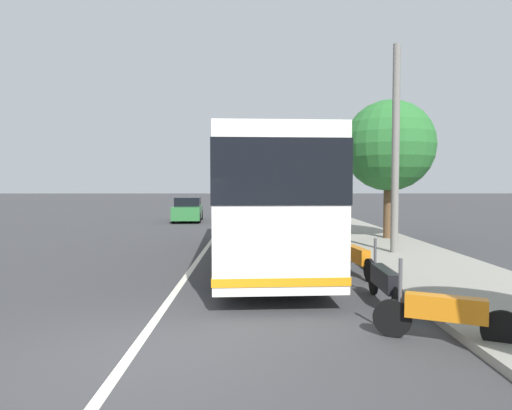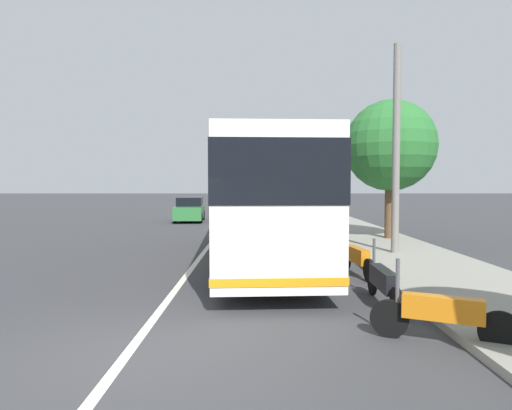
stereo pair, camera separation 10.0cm
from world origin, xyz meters
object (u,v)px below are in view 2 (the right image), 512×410
(motorcycle_far_end, at_px, (383,282))
(roadside_tree_far_block, at_px, (339,149))
(car_ahead_same_lane, at_px, (190,210))
(utility_pole, at_px, (396,151))
(coach_bus, at_px, (259,194))
(car_far_distant, at_px, (262,210))
(motorcycle_angled, at_px, (357,258))
(roadside_tree_mid_block, at_px, (390,146))
(motorcycle_mid_row, at_px, (442,314))

(motorcycle_far_end, relative_size, roadside_tree_far_block, 0.37)
(car_ahead_same_lane, xyz_separation_m, utility_pole, (-13.97, -8.85, 2.72))
(motorcycle_far_end, bearing_deg, coach_bus, 25.30)
(car_far_distant, bearing_deg, roadside_tree_far_block, -111.87)
(motorcycle_far_end, xyz_separation_m, motorcycle_angled, (2.90, -0.15, -0.00))
(car_far_distant, height_order, roadside_tree_mid_block, roadside_tree_mid_block)
(motorcycle_far_end, xyz_separation_m, car_ahead_same_lane, (19.80, 6.75, 0.28))
(motorcycle_far_end, bearing_deg, motorcycle_mid_row, -171.79)
(utility_pole, bearing_deg, motorcycle_mid_row, 166.99)
(car_far_distant, xyz_separation_m, utility_pole, (-15.32, -4.13, 2.81))
(motorcycle_mid_row, distance_m, car_ahead_same_lane, 23.00)
(motorcycle_mid_row, xyz_separation_m, motorcycle_angled, (5.00, 0.10, 0.00))
(coach_bus, height_order, motorcycle_angled, coach_bus)
(roadside_tree_far_block, xyz_separation_m, utility_pole, (-13.62, 0.71, -1.17))
(coach_bus, xyz_separation_m, roadside_tree_far_block, (14.12, -5.18, 2.57))
(motorcycle_mid_row, bearing_deg, coach_bus, -46.33)
(roadside_tree_far_block, bearing_deg, car_far_distant, 70.66)
(motorcycle_angled, height_order, car_far_distant, car_far_distant)
(motorcycle_angled, xyz_separation_m, roadside_tree_mid_block, (6.84, -2.95, 3.51))
(car_ahead_same_lane, height_order, roadside_tree_far_block, roadside_tree_far_block)
(coach_bus, height_order, roadside_tree_far_block, roadside_tree_far_block)
(roadside_tree_mid_block, height_order, roadside_tree_far_block, roadside_tree_far_block)
(roadside_tree_far_block, bearing_deg, utility_pole, 177.00)
(coach_bus, height_order, motorcycle_far_end, coach_bus)
(motorcycle_far_end, relative_size, car_ahead_same_lane, 0.55)
(car_ahead_same_lane, xyz_separation_m, roadside_tree_mid_block, (-10.06, -9.85, 3.24))
(motorcycle_mid_row, distance_m, motorcycle_angled, 5.01)
(motorcycle_mid_row, relative_size, motorcycle_far_end, 0.85)
(car_far_distant, bearing_deg, motorcycle_far_end, -177.04)
(motorcycle_mid_row, distance_m, roadside_tree_mid_block, 12.68)
(motorcycle_mid_row, xyz_separation_m, motorcycle_far_end, (2.11, 0.26, 0.00))
(motorcycle_far_end, distance_m, roadside_tree_mid_block, 10.81)
(coach_bus, bearing_deg, motorcycle_far_end, -158.89)
(utility_pole, bearing_deg, motorcycle_angled, 146.55)
(coach_bus, bearing_deg, utility_pole, -86.51)
(motorcycle_far_end, distance_m, car_far_distant, 21.25)
(car_far_distant, height_order, utility_pole, utility_pole)
(motorcycle_mid_row, xyz_separation_m, roadside_tree_mid_block, (11.84, -2.84, 3.52))
(roadside_tree_mid_block, bearing_deg, motorcycle_angled, 156.69)
(motorcycle_far_end, height_order, motorcycle_angled, same)
(roadside_tree_mid_block, relative_size, roadside_tree_far_block, 0.94)
(coach_bus, height_order, car_ahead_same_lane, coach_bus)
(motorcycle_mid_row, height_order, utility_pole, utility_pole)
(car_far_distant, bearing_deg, motorcycle_mid_row, -176.91)
(car_far_distant, relative_size, utility_pole, 0.68)
(coach_bus, relative_size, car_far_distant, 2.59)
(motorcycle_angled, distance_m, car_ahead_same_lane, 18.26)
(car_ahead_same_lane, bearing_deg, roadside_tree_far_block, 84.19)
(motorcycle_far_end, distance_m, motorcycle_angled, 2.90)
(car_far_distant, xyz_separation_m, roadside_tree_mid_block, (-11.41, -5.13, 3.33))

